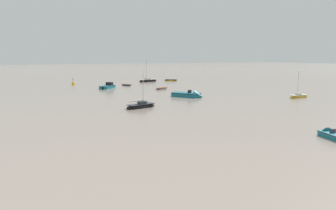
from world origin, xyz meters
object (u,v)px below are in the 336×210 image
at_px(rowboat_moored_3, 171,80).
at_px(motorboat_moored_3, 332,136).
at_px(motorboat_moored_0, 190,96).
at_px(rowboat_moored_4, 161,89).
at_px(rowboat_moored_2, 127,85).
at_px(motorboat_moored_2, 109,87).
at_px(channel_buoy, 73,83).
at_px(sailboat_moored_1, 148,81).
at_px(sailboat_moored_0, 141,106).
at_px(sailboat_moored_2, 299,96).

bearing_deg(rowboat_moored_3, motorboat_moored_3, 109.61).
distance_m(motorboat_moored_0, rowboat_moored_4, 17.01).
distance_m(rowboat_moored_2, motorboat_moored_2, 8.39).
height_order(rowboat_moored_2, channel_buoy, channel_buoy).
distance_m(rowboat_moored_3, rowboat_moored_4, 28.84).
relative_size(rowboat_moored_3, rowboat_moored_4, 1.14).
bearing_deg(rowboat_moored_4, motorboat_moored_0, -118.40).
height_order(motorboat_moored_3, rowboat_moored_4, motorboat_moored_3).
xyz_separation_m(rowboat_moored_2, sailboat_moored_1, (11.60, 10.53, 0.19)).
xyz_separation_m(rowboat_moored_3, sailboat_moored_1, (-8.49, 0.59, 0.15)).
height_order(motorboat_moored_3, channel_buoy, channel_buoy).
distance_m(sailboat_moored_0, rowboat_moored_3, 58.16).
relative_size(motorboat_moored_0, channel_buoy, 3.01).
bearing_deg(motorboat_moored_3, rowboat_moored_4, 8.32).
bearing_deg(rowboat_moored_4, sailboat_moored_0, -144.97).
distance_m(motorboat_moored_2, motorboat_moored_3, 59.92).
distance_m(motorboat_moored_3, sailboat_moored_2, 33.10).
bearing_deg(rowboat_moored_4, rowboat_moored_2, 84.85).
bearing_deg(motorboat_moored_2, sailboat_moored_2, -99.43).
bearing_deg(sailboat_moored_1, rowboat_moored_3, 162.83).
distance_m(motorboat_moored_0, sailboat_moored_2, 21.89).
height_order(rowboat_moored_3, channel_buoy, channel_buoy).
distance_m(sailboat_moored_0, sailboat_moored_1, 54.46).
relative_size(motorboat_moored_0, sailboat_moored_0, 1.13).
xyz_separation_m(rowboat_moored_4, sailboat_moored_2, (17.00, -27.63, 0.08)).
distance_m(motorboat_moored_3, sailboat_moored_1, 76.61).
height_order(motorboat_moored_0, rowboat_moored_2, motorboat_moored_0).
relative_size(motorboat_moored_2, sailboat_moored_1, 0.74).
xyz_separation_m(rowboat_moored_2, rowboat_moored_3, (20.08, 9.93, 0.04)).
bearing_deg(motorboat_moored_0, rowboat_moored_2, 153.85).
bearing_deg(motorboat_moored_3, rowboat_moored_3, -1.00).
bearing_deg(sailboat_moored_1, sailboat_moored_0, 51.05).
height_order(sailboat_moored_0, sailboat_moored_1, sailboat_moored_1).
bearing_deg(motorboat_moored_2, rowboat_moored_4, -86.60).
bearing_deg(sailboat_moored_0, rowboat_moored_3, 43.25).
distance_m(rowboat_moored_3, sailboat_moored_2, 51.65).
xyz_separation_m(motorboat_moored_0, rowboat_moored_2, (-2.05, 30.96, -0.16)).
height_order(motorboat_moored_2, sailboat_moored_2, sailboat_moored_2).
relative_size(sailboat_moored_0, sailboat_moored_1, 0.77).
xyz_separation_m(motorboat_moored_2, rowboat_moored_3, (26.84, 14.90, -0.16)).
height_order(rowboat_moored_3, rowboat_moored_4, rowboat_moored_3).
distance_m(motorboat_moored_0, motorboat_moored_3, 34.11).
distance_m(motorboat_moored_0, sailboat_moored_0, 16.02).
relative_size(sailboat_moored_0, rowboat_moored_4, 1.54).
xyz_separation_m(sailboat_moored_0, rowboat_moored_4, (16.20, 24.43, -0.10)).
xyz_separation_m(motorboat_moored_2, sailboat_moored_2, (27.88, -36.75, -0.11)).
relative_size(sailboat_moored_1, channel_buoy, 3.46).
relative_size(rowboat_moored_2, sailboat_moored_1, 0.49).
bearing_deg(rowboat_moored_2, motorboat_moored_2, 105.86).
height_order(rowboat_moored_2, sailboat_moored_2, sailboat_moored_2).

